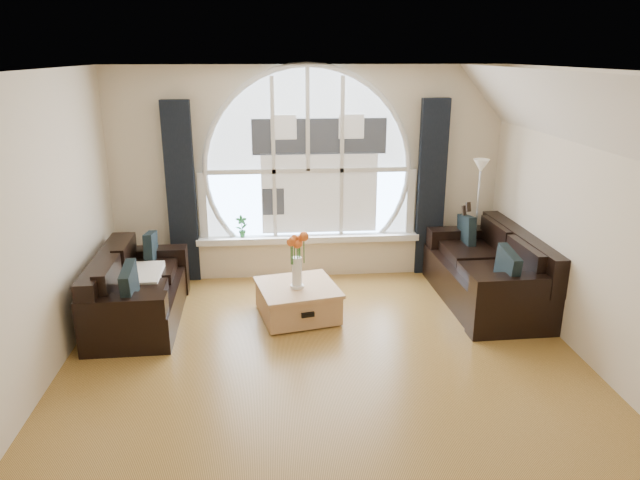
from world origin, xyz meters
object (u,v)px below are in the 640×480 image
at_px(sofa_right, 487,270).
at_px(guitar, 463,240).
at_px(sofa_left, 139,286).
at_px(floor_lamp, 476,222).
at_px(vase_flowers, 297,254).
at_px(potted_plant, 242,226).
at_px(coffee_chest, 298,299).

bearing_deg(sofa_right, guitar, 92.50).
height_order(sofa_left, guitar, guitar).
bearing_deg(floor_lamp, vase_flowers, -158.73).
height_order(sofa_left, potted_plant, potted_plant).
height_order(sofa_left, vase_flowers, vase_flowers).
bearing_deg(sofa_left, floor_lamp, 9.46).
height_order(sofa_left, floor_lamp, floor_lamp).
bearing_deg(potted_plant, sofa_right, -20.36).
relative_size(sofa_left, vase_flowers, 2.45).
distance_m(floor_lamp, potted_plant, 2.99).
xyz_separation_m(floor_lamp, potted_plant, (-2.95, 0.43, -0.11)).
bearing_deg(potted_plant, vase_flowers, -64.00).
bearing_deg(vase_flowers, potted_plant, 116.00).
height_order(sofa_right, vase_flowers, vase_flowers).
bearing_deg(potted_plant, floor_lamp, -8.34).
xyz_separation_m(coffee_chest, potted_plant, (-0.66, 1.29, 0.49)).
xyz_separation_m(coffee_chest, floor_lamp, (2.30, 0.85, 0.59)).
distance_m(sofa_right, coffee_chest, 2.26).
relative_size(floor_lamp, potted_plant, 5.54).
height_order(sofa_left, sofa_right, sofa_right).
xyz_separation_m(sofa_right, guitar, (-0.05, 0.76, 0.13)).
distance_m(floor_lamp, guitar, 0.32).
xyz_separation_m(sofa_right, floor_lamp, (0.06, 0.64, 0.40)).
relative_size(sofa_right, vase_flowers, 2.75).
bearing_deg(vase_flowers, guitar, 24.94).
xyz_separation_m(sofa_right, coffee_chest, (-2.24, -0.21, -0.19)).
distance_m(sofa_right, guitar, 0.78).
relative_size(coffee_chest, vase_flowers, 1.20).
bearing_deg(sofa_left, sofa_right, 0.52).
height_order(coffee_chest, floor_lamp, floor_lamp).
relative_size(sofa_left, guitar, 1.62).
xyz_separation_m(sofa_left, guitar, (3.93, 0.90, 0.13)).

